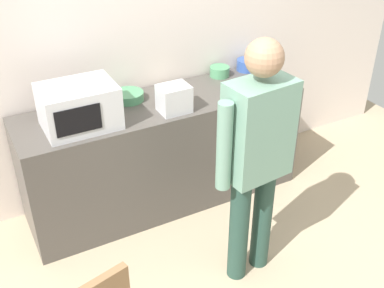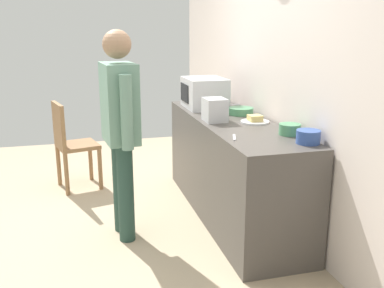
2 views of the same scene
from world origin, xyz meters
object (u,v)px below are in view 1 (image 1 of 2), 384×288
(spoon_utensil, at_px, (59,107))
(person_standing, at_px, (257,150))
(fork_utensil, at_px, (247,96))
(sandwich_plate, at_px, (174,89))
(mixing_bowl, at_px, (128,96))
(cereal_bowl, at_px, (246,65))
(salad_bowl, at_px, (220,71))
(microwave, at_px, (79,106))
(toaster, at_px, (174,99))

(spoon_utensil, height_order, person_standing, person_standing)
(fork_utensil, distance_m, spoon_utensil, 1.43)
(sandwich_plate, xyz_separation_m, mixing_bowl, (-0.37, 0.02, 0.01))
(mixing_bowl, height_order, fork_utensil, mixing_bowl)
(sandwich_plate, relative_size, spoon_utensil, 1.43)
(mixing_bowl, bearing_deg, cereal_bowl, 3.65)
(fork_utensil, bearing_deg, sandwich_plate, 142.12)
(fork_utensil, bearing_deg, salad_bowl, 88.19)
(salad_bowl, xyz_separation_m, spoon_utensil, (-1.35, 0.05, -0.04))
(person_standing, bearing_deg, sandwich_plate, 89.86)
(sandwich_plate, height_order, spoon_utensil, sandwich_plate)
(cereal_bowl, bearing_deg, fork_utensil, -122.69)
(sandwich_plate, xyz_separation_m, fork_utensil, (0.46, -0.36, -0.02))
(microwave, relative_size, cereal_bowl, 2.96)
(cereal_bowl, xyz_separation_m, spoon_utensil, (-1.62, 0.05, -0.04))
(fork_utensil, bearing_deg, toaster, 175.92)
(spoon_utensil, bearing_deg, toaster, -31.59)
(toaster, height_order, person_standing, person_standing)
(sandwich_plate, height_order, cereal_bowl, cereal_bowl)
(cereal_bowl, xyz_separation_m, mixing_bowl, (-1.12, -0.07, -0.02))
(mixing_bowl, distance_m, fork_utensil, 0.91)
(toaster, distance_m, person_standing, 0.84)
(sandwich_plate, distance_m, salad_bowl, 0.48)
(toaster, relative_size, person_standing, 0.13)
(salad_bowl, bearing_deg, sandwich_plate, -169.86)
(salad_bowl, distance_m, toaster, 0.74)
(spoon_utensil, bearing_deg, sandwich_plate, -8.80)
(mixing_bowl, distance_m, person_standing, 1.22)
(sandwich_plate, relative_size, salad_bowl, 1.47)
(sandwich_plate, bearing_deg, cereal_bowl, 6.69)
(microwave, bearing_deg, cereal_bowl, 10.84)
(person_standing, bearing_deg, cereal_bowl, 58.77)
(mixing_bowl, xyz_separation_m, spoon_utensil, (-0.51, 0.12, -0.03))
(cereal_bowl, distance_m, person_standing, 1.44)
(sandwich_plate, bearing_deg, spoon_utensil, 171.20)
(microwave, bearing_deg, salad_bowl, 12.94)
(mixing_bowl, bearing_deg, spoon_utensil, 166.60)
(microwave, bearing_deg, person_standing, -49.01)
(salad_bowl, relative_size, fork_utensil, 0.97)
(salad_bowl, xyz_separation_m, toaster, (-0.62, -0.40, 0.06))
(spoon_utensil, bearing_deg, mixing_bowl, -13.40)
(microwave, distance_m, salad_bowl, 1.32)
(salad_bowl, bearing_deg, mixing_bowl, -175.36)
(toaster, relative_size, spoon_utensil, 1.29)
(toaster, distance_m, fork_utensil, 0.62)
(sandwich_plate, height_order, fork_utensil, sandwich_plate)
(salad_bowl, height_order, toaster, toaster)
(cereal_bowl, relative_size, toaster, 0.77)
(sandwich_plate, bearing_deg, fork_utensil, -37.88)
(cereal_bowl, relative_size, spoon_utensil, 0.99)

